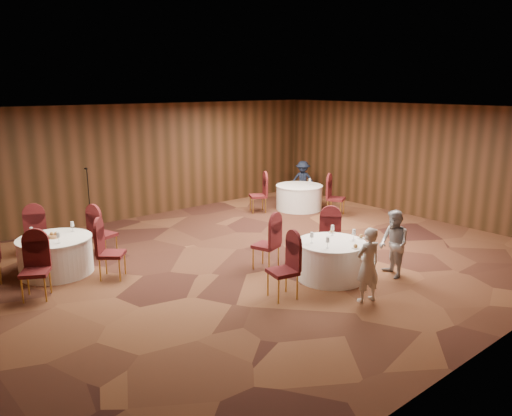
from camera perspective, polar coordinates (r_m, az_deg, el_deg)
ground at (r=10.86m, az=-0.13°, el=-6.00°), size 12.00×12.00×0.00m
room_shell at (r=10.36m, az=-0.14°, el=4.27°), size 12.00×12.00×12.00m
table_main at (r=9.89m, az=8.54°, el=-5.87°), size 1.36×1.36×0.74m
table_left at (r=10.82m, az=-21.91°, el=-5.02°), size 1.45×1.45×0.74m
table_right at (r=15.26m, az=4.95°, el=1.26°), size 1.42×1.42×0.74m
chairs_main at (r=10.02m, az=4.36°, el=-4.74°), size 2.91×1.93×1.00m
chairs_left at (r=10.79m, az=-21.89°, el=-4.37°), size 2.97×3.09×1.00m
chairs_right at (r=14.68m, az=4.65°, el=1.26°), size 2.20×2.44×1.00m
tabletop_main at (r=9.86m, az=9.62°, el=-3.15°), size 1.08×1.10×0.22m
tabletop_left at (r=10.70m, az=-22.09°, el=-2.74°), size 0.86×0.78×0.22m
tabletop_right at (r=15.17m, az=6.17°, el=3.17°), size 0.08×0.08×0.22m
mic_stand at (r=13.31m, az=-18.41°, el=-0.71°), size 0.24×0.24×1.70m
woman_a at (r=8.87m, az=12.66°, el=-6.37°), size 0.54×0.41×1.34m
woman_b at (r=10.14m, az=15.47°, el=-3.98°), size 0.74×0.80×1.34m
man_c at (r=16.53m, az=5.35°, el=3.16°), size 0.90×0.94×1.28m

